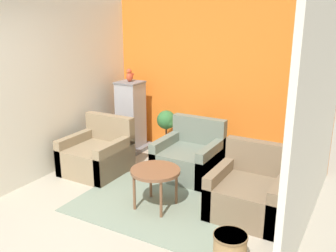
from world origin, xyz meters
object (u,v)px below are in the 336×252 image
object	(u,v)px
armchair_right	(250,193)
wicker_basket	(230,249)
armchair_middle	(189,158)
parrot	(130,75)
coffee_table	(155,174)
potted_plant	(166,128)
birdcage	(131,118)
armchair_left	(98,155)

from	to	relation	value
armchair_right	wicker_basket	size ratio (longest dim) A/B	2.58
armchair_middle	parrot	xyz separation A→B (m)	(-1.44, 0.54, 1.07)
coffee_table	armchair_middle	world-z (taller)	armchair_middle
potted_plant	wicker_basket	bearing A→B (deg)	-48.67
birdcage	coffee_table	bearing A→B (deg)	-47.33
armchair_middle	potted_plant	bearing A→B (deg)	141.22
armchair_right	wicker_basket	distance (m)	1.07
parrot	armchair_right	bearing A→B (deg)	-24.86
armchair_right	potted_plant	world-z (taller)	armchair_right
coffee_table	wicker_basket	size ratio (longest dim) A/B	1.83
armchair_right	parrot	world-z (taller)	parrot
potted_plant	armchair_right	bearing A→B (deg)	-33.69
birdcage	armchair_middle	bearing A→B (deg)	-20.33
birdcage	armchair_left	bearing A→B (deg)	-82.52
parrot	wicker_basket	distance (m)	3.74
parrot	birdcage	bearing A→B (deg)	-90.00
coffee_table	armchair_left	size ratio (longest dim) A/B	0.71
armchair_left	potted_plant	bearing A→B (deg)	65.51
armchair_left	armchair_middle	size ratio (longest dim) A/B	1.00
armchair_middle	birdcage	bearing A→B (deg)	159.67
birdcage	wicker_basket	size ratio (longest dim) A/B	3.63
parrot	potted_plant	size ratio (longest dim) A/B	0.30
armchair_right	armchair_middle	world-z (taller)	same
coffee_table	wicker_basket	bearing A→B (deg)	-26.64
parrot	potted_plant	xyz separation A→B (m)	(0.69, 0.07, -0.88)
coffee_table	potted_plant	distance (m)	1.91
armchair_left	parrot	bearing A→B (deg)	97.47
armchair_middle	wicker_basket	world-z (taller)	armchair_middle
potted_plant	parrot	bearing A→B (deg)	-174.39
parrot	wicker_basket	size ratio (longest dim) A/B	0.69
armchair_middle	potted_plant	distance (m)	0.99
armchair_left	armchair_middle	world-z (taller)	same
armchair_left	birdcage	size ratio (longest dim) A/B	0.71
armchair_left	potted_plant	world-z (taller)	armchair_left
armchair_middle	armchair_right	bearing A→B (deg)	-30.02
coffee_table	armchair_middle	distance (m)	1.13
coffee_table	armchair_left	distance (m)	1.48
potted_plant	birdcage	bearing A→B (deg)	-174.23
armchair_middle	potted_plant	world-z (taller)	armchair_middle
armchair_left	birdcage	bearing A→B (deg)	97.48
armchair_middle	parrot	size ratio (longest dim) A/B	3.73
wicker_basket	parrot	bearing A→B (deg)	140.45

